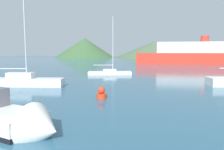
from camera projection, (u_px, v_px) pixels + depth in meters
name	position (u px, v px, depth m)	size (l,w,h in m)	color
sailboat_middle	(110.00, 72.00, 30.95)	(6.18, 4.19, 8.08)	white
sailboat_outer	(21.00, 81.00, 20.63)	(8.05, 4.25, 10.86)	silver
ferry_distant	(204.00, 54.00, 55.56)	(35.00, 15.88, 7.20)	red
buoy_marker	(101.00, 93.00, 15.44)	(0.72, 0.72, 0.82)	red
hill_west	(85.00, 48.00, 113.75)	(30.92, 30.92, 10.06)	#3D6038
hill_central	(156.00, 49.00, 111.77)	(42.66, 42.66, 8.61)	#4C6647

